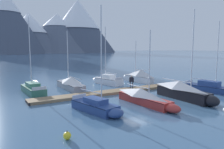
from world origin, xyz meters
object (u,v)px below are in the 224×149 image
at_px(sailboat_far_berth, 107,80).
at_px(sailboat_last_slip, 212,88).
at_px(sailboat_nearest_berth, 32,88).
at_px(sailboat_end_of_dock, 138,76).
at_px(sailboat_mid_dock_port, 70,83).
at_px(sailboat_mid_dock_starboard, 145,97).
at_px(person_on_dock, 132,81).
at_px(sailboat_outer_slip, 184,91).
at_px(mooring_buoy_inner_mooring, 67,136).
at_px(sailboat_second_berth, 97,106).

distance_m(sailboat_far_berth, sailboat_last_slip, 14.65).
xyz_separation_m(sailboat_nearest_berth, sailboat_end_of_dock, (16.37, 1.14, 0.44)).
bearing_deg(sailboat_far_berth, sailboat_nearest_berth, -171.12).
xyz_separation_m(sailboat_mid_dock_port, sailboat_mid_dock_starboard, (4.31, -11.23, -0.07)).
relative_size(sailboat_mid_dock_port, person_on_dock, 4.58).
bearing_deg(sailboat_nearest_berth, sailboat_outer_slip, -38.05).
bearing_deg(sailboat_end_of_dock, sailboat_mid_dock_starboard, -121.02).
bearing_deg(mooring_buoy_inner_mooring, sailboat_second_berth, 48.83).
bearing_deg(sailboat_second_berth, mooring_buoy_inner_mooring, -131.17).
height_order(sailboat_far_berth, person_on_dock, sailboat_far_berth).
distance_m(sailboat_last_slip, mooring_buoy_inner_mooring, 20.63).
bearing_deg(person_on_dock, sailboat_second_berth, -138.59).
height_order(sailboat_nearest_berth, sailboat_outer_slip, sailboat_outer_slip).
height_order(sailboat_mid_dock_port, mooring_buoy_inner_mooring, sailboat_mid_dock_port).
bearing_deg(sailboat_second_berth, person_on_dock, 41.41).
relative_size(sailboat_mid_dock_starboard, mooring_buoy_inner_mooring, 13.58).
relative_size(sailboat_far_berth, mooring_buoy_inner_mooring, 15.40).
height_order(sailboat_far_berth, sailboat_last_slip, sailboat_last_slip).
distance_m(sailboat_mid_dock_port, person_on_dock, 8.31).
distance_m(sailboat_mid_dock_port, sailboat_mid_dock_starboard, 12.03).
height_order(sailboat_mid_dock_starboard, sailboat_last_slip, sailboat_last_slip).
bearing_deg(sailboat_last_slip, sailboat_mid_dock_port, 146.31).
bearing_deg(sailboat_outer_slip, sailboat_end_of_dock, 79.28).
bearing_deg(sailboat_last_slip, sailboat_nearest_berth, 154.21).
bearing_deg(sailboat_mid_dock_port, person_on_dock, -36.25).
height_order(sailboat_mid_dock_starboard, mooring_buoy_inner_mooring, sailboat_mid_dock_starboard).
height_order(sailboat_second_berth, mooring_buoy_inner_mooring, sailboat_second_berth).
bearing_deg(sailboat_mid_dock_port, sailboat_outer_slip, -51.24).
xyz_separation_m(sailboat_mid_dock_port, mooring_buoy_inner_mooring, (-4.60, -15.86, -0.56)).
bearing_deg(person_on_dock, sailboat_far_berth, 95.88).
relative_size(sailboat_outer_slip, sailboat_end_of_dock, 1.41).
relative_size(sailboat_outer_slip, sailboat_last_slip, 1.07).
relative_size(sailboat_second_berth, sailboat_mid_dock_port, 1.15).
bearing_deg(sailboat_outer_slip, sailboat_mid_dock_starboard, 177.56).
bearing_deg(sailboat_last_slip, sailboat_far_berth, 128.74).
relative_size(sailboat_second_berth, sailboat_end_of_dock, 1.35).
xyz_separation_m(sailboat_far_berth, sailboat_outer_slip, (3.13, -12.72, 0.33)).
bearing_deg(sailboat_end_of_dock, sailboat_far_berth, 174.02).
distance_m(sailboat_end_of_dock, mooring_buoy_inner_mooring, 23.10).
relative_size(sailboat_nearest_berth, sailboat_mid_dock_starboard, 1.21).
bearing_deg(sailboat_mid_dock_starboard, sailboat_end_of_dock, 58.98).
bearing_deg(sailboat_mid_dock_port, sailboat_second_berth, -94.08).
bearing_deg(sailboat_last_slip, sailboat_mid_dock_starboard, -174.33).
distance_m(sailboat_second_berth, sailboat_outer_slip, 10.02).
distance_m(sailboat_mid_dock_starboard, sailboat_far_berth, 12.63).
bearing_deg(sailboat_mid_dock_starboard, sailboat_last_slip, 5.67).
height_order(sailboat_nearest_berth, person_on_dock, sailboat_nearest_berth).
xyz_separation_m(sailboat_far_berth, sailboat_end_of_dock, (5.43, -0.57, 0.38)).
bearing_deg(sailboat_second_berth, sailboat_last_slip, 4.94).
height_order(sailboat_mid_dock_port, sailboat_last_slip, sailboat_last_slip).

